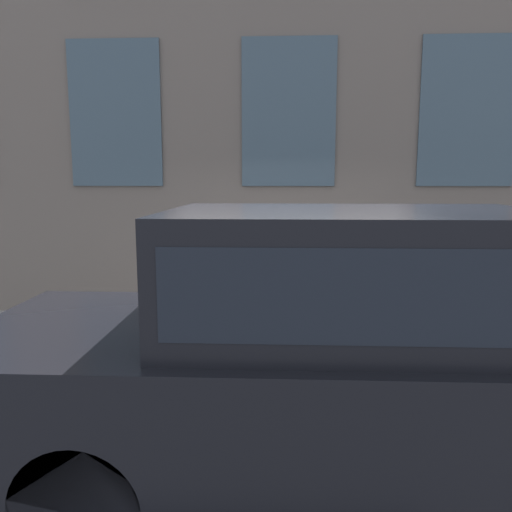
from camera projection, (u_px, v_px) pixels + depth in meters
ground_plane at (290, 403)px, 4.90m from camera, size 80.00×80.00×0.00m
sidewalk at (288, 349)px, 6.19m from camera, size 2.63×60.00×0.18m
building_facade at (289, 42)px, 7.03m from camera, size 0.33×40.00×8.17m
fire_hydrant at (298, 335)px, 5.21m from camera, size 0.37×0.48×0.76m
person at (215, 303)px, 5.43m from camera, size 0.27×0.18×1.10m
parked_car_charcoal_near at (354, 340)px, 3.47m from camera, size 1.92×5.27×1.97m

